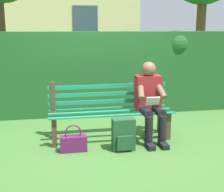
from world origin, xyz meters
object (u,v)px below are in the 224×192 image
Objects in this scene: park_bench at (110,109)px; person_seated at (150,99)px; backpack at (123,135)px; handbag at (73,143)px.

person_seated is at bearing 161.90° from park_bench.
person_seated reaches higher than backpack.
park_bench is at bearing -80.21° from backpack.
backpack is at bearing 36.77° from person_seated.
person_seated is (-0.58, 0.19, 0.17)m from park_bench.
park_bench reaches higher than handbag.
person_seated reaches higher than park_bench.
backpack is (-0.10, 0.55, -0.23)m from park_bench.
park_bench is 0.63m from person_seated.
person_seated is 2.61× the size of backpack.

